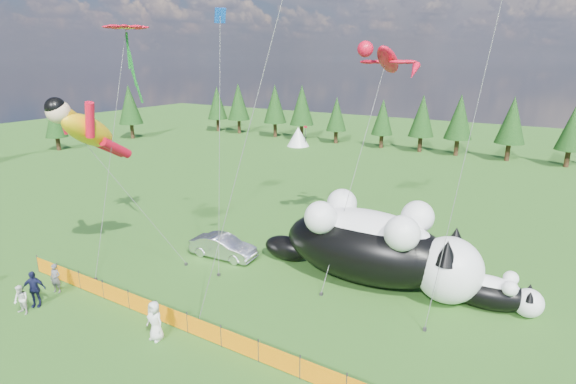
% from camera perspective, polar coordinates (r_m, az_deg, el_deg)
% --- Properties ---
extents(ground, '(160.00, 160.00, 0.00)m').
position_cam_1_polar(ground, '(24.81, -9.40, -13.24)').
color(ground, '#0E3609').
rests_on(ground, ground).
extents(safety_fence, '(22.06, 0.06, 1.10)m').
position_cam_1_polar(safety_fence, '(22.71, -14.54, -15.14)').
color(safety_fence, '#262626').
rests_on(safety_fence, ground).
extents(tree_line, '(90.00, 4.00, 8.00)m').
position_cam_1_polar(tree_line, '(63.29, 18.09, 8.27)').
color(tree_line, black).
rests_on(tree_line, ground).
extents(festival_tents, '(50.00, 3.20, 2.80)m').
position_cam_1_polar(festival_tents, '(57.21, 27.37, 3.77)').
color(festival_tents, white).
rests_on(festival_tents, ground).
extents(cat_large, '(13.10, 4.70, 4.74)m').
position_cam_1_polar(cat_large, '(25.71, 11.04, -6.63)').
color(cat_large, black).
rests_on(cat_large, ground).
extents(cat_small, '(5.42, 2.19, 1.96)m').
position_cam_1_polar(cat_small, '(25.46, 24.50, -11.43)').
color(cat_small, black).
rests_on(cat_small, ground).
extents(car, '(4.49, 1.88, 1.44)m').
position_cam_1_polar(car, '(29.14, -8.22, -6.90)').
color(car, silver).
rests_on(car, ground).
extents(spectator_a, '(0.70, 0.57, 1.65)m').
position_cam_1_polar(spectator_a, '(27.77, -27.42, -9.71)').
color(spectator_a, '#56555A').
rests_on(spectator_a, ground).
extents(spectator_b, '(0.79, 0.51, 1.54)m').
position_cam_1_polar(spectator_b, '(26.40, -30.79, -11.71)').
color(spectator_b, silver).
rests_on(spectator_b, ground).
extents(spectator_c, '(1.27, 1.16, 1.96)m').
position_cam_1_polar(spectator_c, '(26.76, -29.56, -10.65)').
color(spectator_c, '#15183A').
rests_on(spectator_c, ground).
extents(spectator_e, '(0.96, 0.65, 1.90)m').
position_cam_1_polar(spectator_e, '(21.79, -16.54, -15.41)').
color(spectator_e, silver).
rests_on(spectator_e, ground).
extents(superhero_kite, '(6.91, 6.12, 11.25)m').
position_cam_1_polar(superhero_kite, '(27.50, -24.01, 7.13)').
color(superhero_kite, '#EEB30C').
rests_on(superhero_kite, ground).
extents(gecko_kite, '(4.01, 11.61, 14.57)m').
position_cam_1_polar(gecko_kite, '(29.25, 12.58, 16.02)').
color(gecko_kite, red).
rests_on(gecko_kite, ground).
extents(flower_kite, '(3.32, 5.93, 14.44)m').
position_cam_1_polar(flower_kite, '(28.60, -19.89, 18.74)').
color(flower_kite, red).
rests_on(flower_kite, ground).
extents(diamond_kite_a, '(1.94, 3.44, 15.44)m').
position_cam_1_polar(diamond_kite_a, '(27.24, -8.62, 20.25)').
color(diamond_kite_a, blue).
rests_on(diamond_kite_a, ground).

